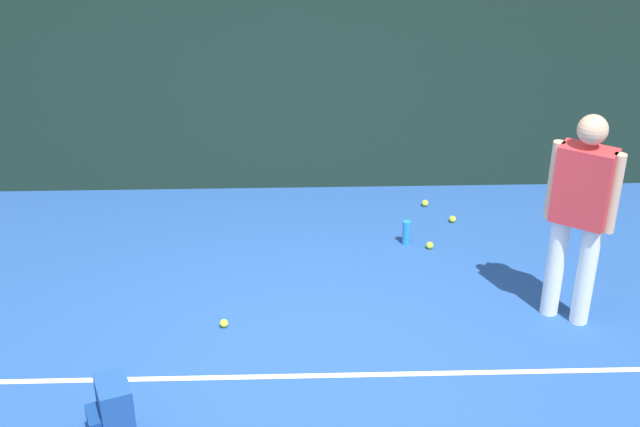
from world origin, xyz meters
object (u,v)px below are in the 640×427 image
object	(u,v)px
backpack	(113,412)
tennis_ball_mid_court	(425,203)
tennis_ball_far_left	(453,219)
tennis_player	(580,208)
water_bottle	(406,233)
tennis_ball_by_fence	(224,323)
tennis_ball_near_player	(430,245)

from	to	relation	value
backpack	tennis_ball_mid_court	size ratio (longest dim) A/B	6.67
backpack	tennis_ball_far_left	size ratio (longest dim) A/B	6.67
tennis_player	water_bottle	distance (m)	1.85
backpack	water_bottle	xyz separation A→B (m)	(2.19, 2.50, -0.09)
tennis_player	backpack	xyz separation A→B (m)	(-3.29, -1.29, -0.76)
water_bottle	tennis_ball_by_fence	bearing A→B (deg)	-141.05
tennis_ball_by_fence	water_bottle	xyz separation A→B (m)	(1.58, 1.28, 0.08)
backpack	tennis_ball_by_fence	distance (m)	1.38
tennis_ball_far_left	water_bottle	distance (m)	0.66
backpack	water_bottle	distance (m)	3.32
backpack	tennis_ball_mid_court	distance (m)	4.10
tennis_player	tennis_ball_by_fence	world-z (taller)	tennis_player
tennis_ball_far_left	water_bottle	bearing A→B (deg)	-140.49
backpack	water_bottle	bearing A→B (deg)	118.56
tennis_ball_mid_court	tennis_ball_far_left	xyz separation A→B (m)	(0.22, -0.35, 0.00)
backpack	tennis_ball_near_player	distance (m)	3.40
tennis_ball_near_player	tennis_player	bearing A→B (deg)	-51.20
water_bottle	tennis_ball_near_player	bearing A→B (deg)	-24.28
tennis_ball_mid_court	tennis_ball_far_left	world-z (taller)	same
backpack	water_bottle	world-z (taller)	backpack
tennis_ball_by_fence	tennis_ball_mid_court	xyz separation A→B (m)	(1.87, 2.04, 0.00)
tennis_ball_near_player	tennis_ball_far_left	xyz separation A→B (m)	(0.30, 0.51, 0.00)
tennis_ball_near_player	tennis_ball_mid_court	world-z (taller)	same
tennis_ball_near_player	tennis_ball_far_left	size ratio (longest dim) A/B	1.00
water_bottle	tennis_ball_far_left	bearing A→B (deg)	39.51
backpack	tennis_ball_near_player	bearing A→B (deg)	114.90
tennis_ball_by_fence	tennis_ball_mid_court	size ratio (longest dim) A/B	1.00
tennis_ball_by_fence	tennis_ball_far_left	bearing A→B (deg)	39.09
tennis_player	tennis_ball_mid_court	xyz separation A→B (m)	(-0.82, 1.98, -0.93)
tennis_ball_far_left	tennis_player	bearing A→B (deg)	-69.62
tennis_ball_by_fence	water_bottle	bearing A→B (deg)	38.95
backpack	tennis_ball_by_fence	xyz separation A→B (m)	(0.61, 1.23, -0.18)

